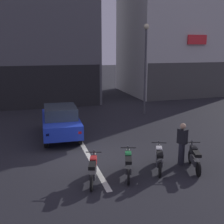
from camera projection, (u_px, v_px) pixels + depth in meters
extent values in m
plane|color=#232328|center=(90.00, 157.00, 11.68)|extent=(120.00, 120.00, 0.00)
cube|color=silver|center=(69.00, 122.00, 17.28)|extent=(0.20, 18.00, 0.01)
cube|color=black|center=(33.00, 88.00, 20.45)|extent=(10.04, 0.10, 3.20)
cube|color=silver|center=(174.00, 2.00, 26.84)|extent=(8.98, 8.16, 17.48)
cube|color=#454543|center=(193.00, 81.00, 24.60)|extent=(8.62, 0.10, 3.20)
cube|color=red|center=(197.00, 40.00, 23.77)|extent=(1.77, 0.16, 0.79)
cylinder|color=black|center=(45.00, 125.00, 15.29)|extent=(0.21, 0.65, 0.64)
cylinder|color=black|center=(73.00, 124.00, 15.66)|extent=(0.21, 0.65, 0.64)
cylinder|color=black|center=(46.00, 140.00, 12.83)|extent=(0.21, 0.65, 0.64)
cylinder|color=black|center=(80.00, 138.00, 13.20)|extent=(0.21, 0.65, 0.64)
cube|color=#1E38BF|center=(61.00, 123.00, 14.15)|extent=(1.95, 4.18, 0.66)
cube|color=#2D3842|center=(60.00, 112.00, 13.87)|extent=(1.64, 2.04, 0.56)
cube|color=red|center=(47.00, 135.00, 12.06)|extent=(0.14, 0.07, 0.12)
cube|color=red|center=(80.00, 133.00, 12.39)|extent=(0.14, 0.07, 0.12)
cylinder|color=#47474C|center=(145.00, 73.00, 18.68)|extent=(0.14, 0.14, 5.62)
sphere|color=beige|center=(146.00, 27.00, 18.00)|extent=(0.36, 0.36, 0.36)
cylinder|color=black|center=(94.00, 168.00, 10.04)|extent=(0.23, 0.52, 0.52)
cylinder|color=black|center=(92.00, 183.00, 8.92)|extent=(0.23, 0.52, 0.52)
cube|color=#38383D|center=(93.00, 173.00, 9.40)|extent=(0.42, 0.76, 0.22)
cube|color=black|center=(92.00, 165.00, 9.17)|extent=(0.39, 0.64, 0.12)
cube|color=red|center=(93.00, 161.00, 9.58)|extent=(0.32, 0.41, 0.24)
cylinder|color=#4C4C51|center=(94.00, 160.00, 9.81)|extent=(0.14, 0.25, 0.70)
cylinder|color=black|center=(94.00, 152.00, 9.66)|extent=(0.53, 0.20, 0.04)
sphere|color=silver|center=(94.00, 154.00, 9.89)|extent=(0.12, 0.12, 0.12)
cylinder|color=black|center=(128.00, 163.00, 10.46)|extent=(0.23, 0.51, 0.52)
cylinder|color=black|center=(128.00, 177.00, 9.34)|extent=(0.23, 0.51, 0.52)
cube|color=#38383D|center=(128.00, 167.00, 9.83)|extent=(0.43, 0.76, 0.22)
cube|color=black|center=(128.00, 160.00, 9.60)|extent=(0.40, 0.64, 0.12)
cube|color=#1E7238|center=(128.00, 156.00, 10.00)|extent=(0.32, 0.41, 0.24)
cylinder|color=#4C4C51|center=(128.00, 155.00, 10.23)|extent=(0.14, 0.25, 0.70)
cylinder|color=black|center=(128.00, 148.00, 10.08)|extent=(0.53, 0.21, 0.04)
sphere|color=silver|center=(128.00, 150.00, 10.32)|extent=(0.12, 0.12, 0.12)
cylinder|color=black|center=(158.00, 157.00, 10.99)|extent=(0.26, 0.51, 0.52)
cylinder|color=black|center=(160.00, 170.00, 9.88)|extent=(0.26, 0.51, 0.52)
cube|color=#38383D|center=(159.00, 161.00, 10.36)|extent=(0.46, 0.76, 0.22)
cube|color=black|center=(160.00, 154.00, 10.13)|extent=(0.43, 0.64, 0.12)
cube|color=silver|center=(159.00, 150.00, 10.54)|extent=(0.34, 0.42, 0.24)
cylinder|color=#4C4C51|center=(158.00, 150.00, 10.76)|extent=(0.15, 0.25, 0.70)
cylinder|color=black|center=(159.00, 143.00, 10.61)|extent=(0.52, 0.24, 0.04)
sphere|color=silver|center=(158.00, 145.00, 10.85)|extent=(0.12, 0.12, 0.12)
cylinder|color=black|center=(190.00, 157.00, 11.04)|extent=(0.23, 0.52, 0.52)
cylinder|color=black|center=(198.00, 169.00, 9.92)|extent=(0.23, 0.52, 0.52)
cube|color=#38383D|center=(195.00, 161.00, 10.41)|extent=(0.42, 0.76, 0.22)
cube|color=black|center=(196.00, 153.00, 10.17)|extent=(0.40, 0.64, 0.12)
cube|color=black|center=(194.00, 150.00, 10.58)|extent=(0.32, 0.41, 0.24)
cylinder|color=#4C4C51|center=(192.00, 149.00, 10.81)|extent=(0.14, 0.25, 0.70)
cylinder|color=black|center=(193.00, 142.00, 10.66)|extent=(0.53, 0.21, 0.04)
sphere|color=silver|center=(191.00, 144.00, 10.90)|extent=(0.12, 0.12, 0.12)
cylinder|color=#23232D|center=(181.00, 154.00, 10.90)|extent=(0.24, 0.24, 0.86)
cube|color=black|center=(182.00, 136.00, 10.74)|extent=(0.34, 0.42, 0.58)
sphere|color=tan|center=(183.00, 126.00, 10.65)|extent=(0.22, 0.22, 0.22)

